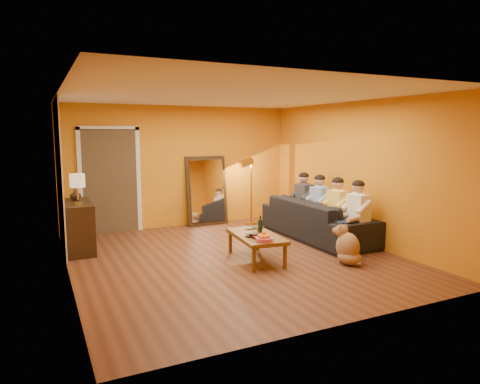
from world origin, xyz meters
name	(u,v)px	position (x,y,z in m)	size (l,w,h in m)	color
room_shell	(225,176)	(0.00, 0.37, 1.30)	(5.00, 5.50, 2.60)	brown
white_accent	(59,175)	(-2.48, 1.75, 1.30)	(0.02, 1.90, 2.58)	white
doorway_recess	(109,181)	(-1.50, 2.83, 1.05)	(1.06, 0.30, 2.10)	#3F2D19
door_jamb_left	(80,183)	(-2.07, 2.71, 1.05)	(0.08, 0.06, 2.20)	white
door_jamb_right	(138,180)	(-0.93, 2.71, 1.05)	(0.08, 0.06, 2.20)	white
door_header	(108,128)	(-1.50, 2.71, 2.12)	(1.22, 0.06, 0.08)	white
mirror_frame	(207,190)	(0.55, 2.63, 0.76)	(0.92, 0.06, 1.52)	#301F10
mirror_glass	(207,191)	(0.55, 2.59, 0.76)	(0.78, 0.02, 1.36)	white
sideboard	(78,226)	(-2.24, 1.55, 0.42)	(0.44, 1.18, 0.85)	#301F10
table_lamp	(78,189)	(-2.24, 1.25, 1.10)	(0.24, 0.24, 0.51)	beige
sofa	(317,219)	(2.00, 0.49, 0.38)	(1.01, 2.58, 0.75)	black
coffee_table	(256,247)	(0.26, -0.28, 0.21)	(0.62, 1.22, 0.42)	brown
floor_lamp	(251,192)	(1.44, 2.20, 0.72)	(0.30, 0.24, 1.44)	gold
dog	(348,244)	(1.46, -1.06, 0.31)	(0.34, 0.53, 0.63)	#8F5F40
person_far_left	(358,215)	(2.13, -0.51, 0.61)	(0.70, 0.44, 1.22)	white
person_mid_left	(338,210)	(2.13, 0.04, 0.61)	(0.70, 0.44, 1.22)	#F7D052
person_mid_right	(320,206)	(2.13, 0.59, 0.61)	(0.70, 0.44, 1.22)	#859DCD
person_far_right	(304,202)	(2.13, 1.14, 0.61)	(0.70, 0.44, 1.22)	#303034
fruit_bowl	(264,236)	(0.16, -0.73, 0.50)	(0.26, 0.26, 0.16)	#D44A77
wine_bottle	(260,225)	(0.31, -0.33, 0.58)	(0.07, 0.07, 0.31)	black
tumbler	(259,229)	(0.38, -0.16, 0.47)	(0.10, 0.10, 0.09)	#B27F3F
laptop	(256,228)	(0.44, 0.07, 0.43)	(0.35, 0.22, 0.03)	black
book_lower	(252,237)	(0.08, -0.48, 0.43)	(0.20, 0.27, 0.03)	#301F10
book_mid	(252,236)	(0.09, -0.47, 0.45)	(0.17, 0.24, 0.02)	red
book_upper	(252,235)	(0.08, -0.49, 0.47)	(0.17, 0.23, 0.02)	black
vase	(75,194)	(-2.24, 1.80, 0.95)	(0.19, 0.19, 0.20)	#301F10
flowers	(75,181)	(-2.24, 1.80, 1.19)	(0.17, 0.17, 0.45)	red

